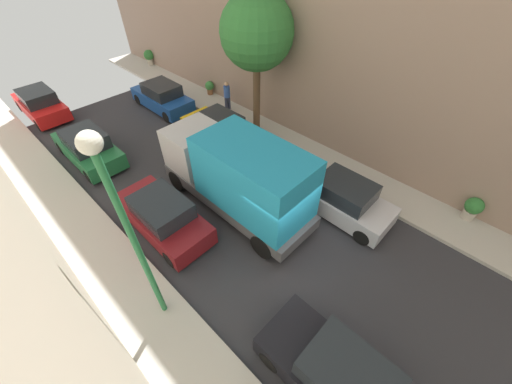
{
  "coord_description": "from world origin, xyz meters",
  "views": [
    {
      "loc": [
        -5.72,
        -3.74,
        9.09
      ],
      "look_at": [
        0.8,
        2.53,
        0.5
      ],
      "focal_mm": 21.22,
      "sensor_mm": 36.0,
      "label": 1
    }
  ],
  "objects_px": {
    "parked_car_right_2": "(162,97)",
    "parked_car_left_2": "(341,379)",
    "pedestrian": "(227,95)",
    "potted_plant_1": "(149,56)",
    "potted_plant_0": "(210,87)",
    "parked_car_right_1": "(219,129)",
    "parked_car_left_3": "(163,216)",
    "lamp_post": "(125,221)",
    "delivery_truck": "(238,176)",
    "parked_car_left_5": "(40,104)",
    "street_tree_1": "(257,33)",
    "parked_car_right_0": "(340,198)",
    "parked_car_left_4": "(88,148)",
    "potted_plant_4": "(473,208)"
  },
  "relations": [
    {
      "from": "delivery_truck",
      "to": "lamp_post",
      "type": "relative_size",
      "value": 1.05
    },
    {
      "from": "parked_car_left_4",
      "to": "parked_car_left_5",
      "type": "distance_m",
      "value": 6.26
    },
    {
      "from": "potted_plant_1",
      "to": "lamp_post",
      "type": "distance_m",
      "value": 20.54
    },
    {
      "from": "parked_car_left_4",
      "to": "potted_plant_1",
      "type": "distance_m",
      "value": 11.88
    },
    {
      "from": "parked_car_right_1",
      "to": "delivery_truck",
      "type": "bearing_deg",
      "value": -122.17
    },
    {
      "from": "street_tree_1",
      "to": "parked_car_right_0",
      "type": "bearing_deg",
      "value": -107.81
    },
    {
      "from": "potted_plant_4",
      "to": "lamp_post",
      "type": "bearing_deg",
      "value": 152.41
    },
    {
      "from": "parked_car_left_3",
      "to": "street_tree_1",
      "type": "relative_size",
      "value": 0.64
    },
    {
      "from": "delivery_truck",
      "to": "lamp_post",
      "type": "height_order",
      "value": "lamp_post"
    },
    {
      "from": "potted_plant_0",
      "to": "lamp_post",
      "type": "xyz_separation_m",
      "value": [
        -10.32,
        -10.18,
        3.58
      ]
    },
    {
      "from": "parked_car_left_4",
      "to": "parked_car_left_5",
      "type": "height_order",
      "value": "same"
    },
    {
      "from": "parked_car_right_2",
      "to": "parked_car_left_2",
      "type": "bearing_deg",
      "value": -108.78
    },
    {
      "from": "parked_car_left_2",
      "to": "potted_plant_1",
      "type": "height_order",
      "value": "parked_car_left_2"
    },
    {
      "from": "parked_car_left_4",
      "to": "parked_car_right_0",
      "type": "relative_size",
      "value": 1.0
    },
    {
      "from": "parked_car_left_2",
      "to": "parked_car_left_3",
      "type": "bearing_deg",
      "value": 90.0
    },
    {
      "from": "parked_car_right_1",
      "to": "potted_plant_0",
      "type": "height_order",
      "value": "parked_car_right_1"
    },
    {
      "from": "parked_car_left_3",
      "to": "delivery_truck",
      "type": "height_order",
      "value": "delivery_truck"
    },
    {
      "from": "parked_car_left_2",
      "to": "potted_plant_0",
      "type": "bearing_deg",
      "value": 60.87
    },
    {
      "from": "parked_car_left_4",
      "to": "potted_plant_1",
      "type": "xyz_separation_m",
      "value": [
        8.47,
        8.33,
        0.04
      ]
    },
    {
      "from": "potted_plant_1",
      "to": "lamp_post",
      "type": "relative_size",
      "value": 0.17
    },
    {
      "from": "parked_car_right_2",
      "to": "delivery_truck",
      "type": "xyz_separation_m",
      "value": [
        -2.7,
        -9.49,
        1.07
      ]
    },
    {
      "from": "parked_car_right_0",
      "to": "parked_car_left_2",
      "type": "bearing_deg",
      "value": -147.51
    },
    {
      "from": "pedestrian",
      "to": "street_tree_1",
      "type": "distance_m",
      "value": 4.73
    },
    {
      "from": "parked_car_left_3",
      "to": "parked_car_right_1",
      "type": "xyz_separation_m",
      "value": [
        5.4,
        3.0,
        0.0
      ]
    },
    {
      "from": "delivery_truck",
      "to": "potted_plant_0",
      "type": "height_order",
      "value": "delivery_truck"
    },
    {
      "from": "parked_car_left_5",
      "to": "potted_plant_4",
      "type": "xyz_separation_m",
      "value": [
        8.5,
        -20.76,
        -0.04
      ]
    },
    {
      "from": "parked_car_left_5",
      "to": "parked_car_right_1",
      "type": "xyz_separation_m",
      "value": [
        5.4,
        -9.56,
        0.0
      ]
    },
    {
      "from": "parked_car_right_0",
      "to": "potted_plant_1",
      "type": "xyz_separation_m",
      "value": [
        3.07,
        18.88,
        0.04
      ]
    },
    {
      "from": "parked_car_right_0",
      "to": "parked_car_right_2",
      "type": "xyz_separation_m",
      "value": [
        0.0,
        12.44,
        0.0
      ]
    },
    {
      "from": "pedestrian",
      "to": "potted_plant_4",
      "type": "relative_size",
      "value": 1.77
    },
    {
      "from": "pedestrian",
      "to": "potted_plant_1",
      "type": "bearing_deg",
      "value": 86.03
    },
    {
      "from": "parked_car_right_1",
      "to": "potted_plant_0",
      "type": "xyz_separation_m",
      "value": [
        3.02,
        4.42,
        -0.09
      ]
    },
    {
      "from": "potted_plant_4",
      "to": "lamp_post",
      "type": "xyz_separation_m",
      "value": [
        -10.4,
        5.44,
        3.52
      ]
    },
    {
      "from": "parked_car_left_4",
      "to": "lamp_post",
      "type": "bearing_deg",
      "value": -101.84
    },
    {
      "from": "delivery_truck",
      "to": "parked_car_left_2",
      "type": "bearing_deg",
      "value": -112.89
    },
    {
      "from": "potted_plant_1",
      "to": "parked_car_right_2",
      "type": "bearing_deg",
      "value": -115.54
    },
    {
      "from": "parked_car_left_2",
      "to": "parked_car_left_5",
      "type": "xyz_separation_m",
      "value": [
        0.0,
        20.25,
        0.0
      ]
    },
    {
      "from": "parked_car_left_4",
      "to": "parked_car_right_0",
      "type": "xyz_separation_m",
      "value": [
        5.4,
        -10.55,
        0.0
      ]
    },
    {
      "from": "parked_car_left_3",
      "to": "potted_plant_1",
      "type": "height_order",
      "value": "parked_car_left_3"
    },
    {
      "from": "parked_car_right_1",
      "to": "parked_car_left_3",
      "type": "bearing_deg",
      "value": -150.97
    },
    {
      "from": "potted_plant_0",
      "to": "lamp_post",
      "type": "height_order",
      "value": "lamp_post"
    },
    {
      "from": "parked_car_left_3",
      "to": "parked_car_right_0",
      "type": "relative_size",
      "value": 1.0
    },
    {
      "from": "parked_car_left_5",
      "to": "street_tree_1",
      "type": "distance_m",
      "value": 13.36
    },
    {
      "from": "parked_car_right_0",
      "to": "potted_plant_1",
      "type": "relative_size",
      "value": 3.93
    },
    {
      "from": "parked_car_right_2",
      "to": "potted_plant_0",
      "type": "relative_size",
      "value": 5.04
    },
    {
      "from": "potted_plant_1",
      "to": "parked_car_left_3",
      "type": "bearing_deg",
      "value": -120.09
    },
    {
      "from": "parked_car_left_5",
      "to": "parked_car_right_0",
      "type": "bearing_deg",
      "value": -72.19
    },
    {
      "from": "delivery_truck",
      "to": "parked_car_right_2",
      "type": "bearing_deg",
      "value": 74.11
    },
    {
      "from": "parked_car_left_4",
      "to": "parked_car_right_1",
      "type": "distance_m",
      "value": 6.33
    },
    {
      "from": "potted_plant_0",
      "to": "lamp_post",
      "type": "relative_size",
      "value": 0.13
    }
  ]
}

